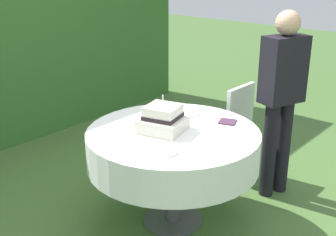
{
  "coord_description": "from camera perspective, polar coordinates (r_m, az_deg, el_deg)",
  "views": [
    {
      "loc": [
        -2.32,
        -1.93,
        2.0
      ],
      "look_at": [
        -0.02,
        0.03,
        0.87
      ],
      "focal_mm": 47.04,
      "sensor_mm": 36.0,
      "label": 1
    }
  ],
  "objects": [
    {
      "name": "standing_person",
      "position": [
        3.76,
        14.5,
        3.19
      ],
      "size": [
        0.41,
        0.31,
        1.6
      ],
      "color": "black",
      "rests_on": "ground_plane"
    },
    {
      "name": "napkin_stack",
      "position": [
        3.45,
        7.72,
        -0.48
      ],
      "size": [
        0.16,
        0.16,
        0.01
      ],
      "primitive_type": "cube",
      "rotation": [
        0.0,
        0.0,
        0.35
      ],
      "color": "#4C2D47",
      "rests_on": "cake_table"
    },
    {
      "name": "cake_table",
      "position": [
        3.31,
        0.65,
        -3.84
      ],
      "size": [
        1.3,
        1.3,
        0.77
      ],
      "color": "#4C4C51",
      "rests_on": "ground_plane"
    },
    {
      "name": "wedding_cake",
      "position": [
        3.24,
        -0.71,
        -0.13
      ],
      "size": [
        0.38,
        0.38,
        0.28
      ],
      "color": "silver",
      "rests_on": "cake_table"
    },
    {
      "name": "garden_chair",
      "position": [
        4.17,
        8.09,
        -0.28
      ],
      "size": [
        0.41,
        0.41,
        0.89
      ],
      "color": "white",
      "rests_on": "ground_plane"
    },
    {
      "name": "ground_plane",
      "position": [
        3.62,
        0.61,
        -13.11
      ],
      "size": [
        20.0,
        20.0,
        0.0
      ],
      "primitive_type": "plane",
      "color": "#476B33"
    },
    {
      "name": "serving_plate_near",
      "position": [
        2.9,
        -0.15,
        -4.43
      ],
      "size": [
        0.15,
        0.15,
        0.01
      ],
      "primitive_type": "cylinder",
      "color": "white",
      "rests_on": "cake_table"
    },
    {
      "name": "serving_plate_far",
      "position": [
        3.6,
        3.1,
        0.6
      ],
      "size": [
        0.14,
        0.14,
        0.01
      ],
      "primitive_type": "cylinder",
      "color": "white",
      "rests_on": "cake_table"
    }
  ]
}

